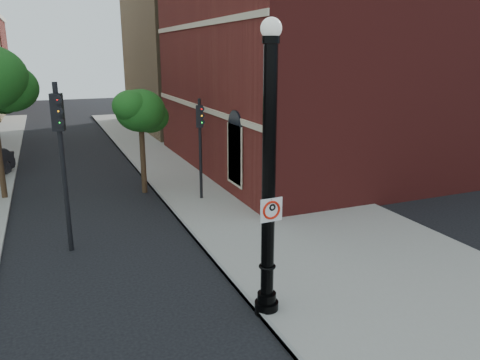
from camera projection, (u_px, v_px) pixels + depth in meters
name	position (u px, v px, depth m)	size (l,w,h in m)	color
ground	(181.00, 340.00, 10.39)	(120.00, 120.00, 0.00)	black
sidewalk_right	(248.00, 190.00, 21.51)	(8.00, 60.00, 0.12)	gray
curb_edge	(164.00, 200.00, 20.04)	(0.10, 60.00, 0.14)	gray
brick_wall_building	(378.00, 51.00, 27.15)	(22.30, 16.30, 12.50)	maroon
bg_building_tan_b	(261.00, 43.00, 41.20)	(22.00, 14.00, 14.00)	olive
lamppost	(269.00, 189.00, 10.65)	(0.58, 0.58, 6.90)	black
no_parking_sign	(271.00, 210.00, 10.61)	(0.56, 0.08, 0.56)	white
traffic_signal_left	(61.00, 140.00, 14.19)	(0.40, 0.47, 5.35)	black
traffic_signal_right	(200.00, 133.00, 19.45)	(0.35, 0.39, 4.37)	black
utility_pole	(266.00, 154.00, 16.49)	(0.11, 0.11, 5.45)	#999999
street_tree_c	(141.00, 112.00, 20.51)	(2.59, 2.34, 4.66)	black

